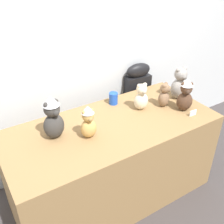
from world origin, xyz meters
TOP-DOWN VIEW (x-y plane):
  - ground_plane at (0.00, 0.00)m, footprint 10.00×10.00m
  - wall_back at (0.00, 0.90)m, footprint 7.00×0.08m
  - display_table at (0.00, 0.25)m, footprint 1.78×0.81m
  - instrument_case at (0.66, 0.78)m, footprint 0.29×0.14m
  - teddy_bear_cream at (0.35, 0.33)m, footprint 0.14×0.12m
  - teddy_bear_charcoal at (-0.46, 0.34)m, footprint 0.19×0.17m
  - teddy_bear_ash at (0.78, 0.31)m, footprint 0.17×0.15m
  - teddy_bear_mocha at (0.56, 0.26)m, footprint 0.15×0.15m
  - teddy_bear_honey at (-0.24, 0.20)m, footprint 0.13×0.11m
  - teddy_bear_cocoa at (0.67, 0.11)m, footprint 0.18×0.17m
  - party_cup_blue at (0.19, 0.54)m, footprint 0.08×0.08m
  - name_card_front_left at (0.67, -0.00)m, footprint 0.07×0.01m

SIDE VIEW (x-z plane):
  - ground_plane at x=0.00m, z-range 0.00..0.00m
  - display_table at x=0.00m, z-range 0.00..0.79m
  - instrument_case at x=0.66m, z-range 0.00..1.02m
  - name_card_front_left at x=0.67m, z-range 0.79..0.84m
  - party_cup_blue at x=0.19m, z-range 0.79..0.90m
  - teddy_bear_mocha at x=0.56m, z-range 0.79..1.01m
  - teddy_bear_cream at x=0.35m, z-range 0.79..1.04m
  - teddy_bear_honey at x=-0.24m, z-range 0.79..1.06m
  - teddy_bear_ash at x=0.78m, z-range 0.78..1.10m
  - teddy_bear_cocoa at x=0.67m, z-range 0.79..1.10m
  - teddy_bear_charcoal at x=-0.46m, z-range 0.79..1.15m
  - wall_back at x=0.00m, z-range 0.00..2.60m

